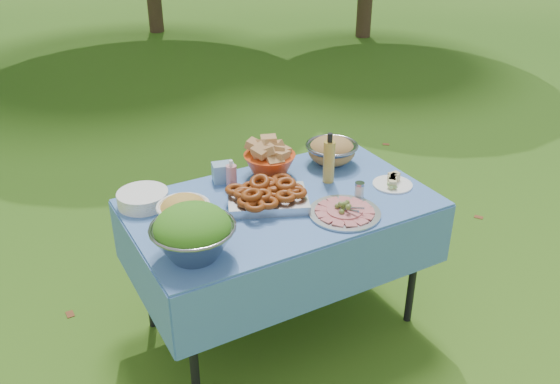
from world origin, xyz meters
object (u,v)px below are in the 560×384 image
at_px(salad_bowl, 193,232).
at_px(pasta_bowl_steel, 332,150).
at_px(charcuterie_platter, 345,207).
at_px(picnic_table, 281,265).
at_px(plate_stack, 143,198).
at_px(oil_bottle, 329,158).
at_px(bread_bowl, 270,159).

relative_size(salad_bowl, pasta_bowl_steel, 1.25).
relative_size(pasta_bowl_steel, charcuterie_platter, 0.82).
xyz_separation_m(picnic_table, salad_bowl, (-0.54, -0.23, 0.50)).
bearing_deg(plate_stack, oil_bottle, -13.91).
height_order(pasta_bowl_steel, oil_bottle, oil_bottle).
bearing_deg(oil_bottle, bread_bowl, 137.21).
bearing_deg(picnic_table, plate_stack, 153.55).
xyz_separation_m(bread_bowl, charcuterie_platter, (0.11, -0.53, -0.05)).
relative_size(picnic_table, pasta_bowl_steel, 5.19).
bearing_deg(picnic_table, oil_bottle, 12.36).
bearing_deg(picnic_table, bread_bowl, 72.60).
bearing_deg(plate_stack, bread_bowl, -1.13).
height_order(bread_bowl, charcuterie_platter, bread_bowl).
height_order(picnic_table, oil_bottle, oil_bottle).
bearing_deg(bread_bowl, charcuterie_platter, -77.98).
distance_m(picnic_table, oil_bottle, 0.61).
relative_size(salad_bowl, bread_bowl, 1.29).
bearing_deg(salad_bowl, bread_bowl, 39.02).
xyz_separation_m(bread_bowl, pasta_bowl_steel, (0.37, -0.03, -0.02)).
bearing_deg(pasta_bowl_steel, charcuterie_platter, -117.04).
distance_m(picnic_table, charcuterie_platter, 0.53).
bearing_deg(picnic_table, charcuterie_platter, -50.93).
distance_m(picnic_table, salad_bowl, 0.77).
relative_size(plate_stack, pasta_bowl_steel, 0.87).
distance_m(picnic_table, pasta_bowl_steel, 0.69).
bearing_deg(salad_bowl, oil_bottle, 19.11).
height_order(picnic_table, pasta_bowl_steel, pasta_bowl_steel).
bearing_deg(oil_bottle, charcuterie_platter, -110.15).
bearing_deg(salad_bowl, pasta_bowl_steel, 25.62).
relative_size(picnic_table, charcuterie_platter, 4.27).
bearing_deg(pasta_bowl_steel, oil_bottle, -127.34).
distance_m(picnic_table, plate_stack, 0.79).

